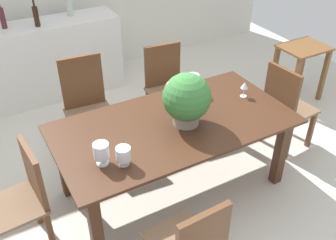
% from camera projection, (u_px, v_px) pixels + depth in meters
% --- Properties ---
extents(ground_plane, '(7.04, 7.04, 0.00)m').
position_uv_depth(ground_plane, '(162.00, 172.00, 3.84)').
color(ground_plane, silver).
extents(dining_table, '(2.04, 1.06, 0.74)m').
position_uv_depth(dining_table, '(174.00, 134.00, 3.32)').
color(dining_table, '#422616').
rests_on(dining_table, ground).
extents(chair_far_right, '(0.49, 0.44, 0.95)m').
position_uv_depth(chair_far_right, '(166.00, 83.00, 4.28)').
color(chair_far_right, brown).
rests_on(chair_far_right, ground).
extents(chair_far_left, '(0.50, 0.45, 1.02)m').
position_uv_depth(chair_far_left, '(86.00, 101.00, 3.90)').
color(chair_far_left, brown).
rests_on(chair_far_left, ground).
extents(chair_head_end, '(0.49, 0.46, 0.91)m').
position_uv_depth(chair_head_end, '(23.00, 196.00, 2.87)').
color(chair_head_end, brown).
rests_on(chair_head_end, ground).
extents(chair_foot_end, '(0.46, 0.47, 0.96)m').
position_uv_depth(chair_foot_end, '(285.00, 105.00, 3.90)').
color(chair_foot_end, brown).
rests_on(chair_foot_end, ground).
extents(flower_centerpiece, '(0.40, 0.41, 0.46)m').
position_uv_depth(flower_centerpiece, '(187.00, 99.00, 3.12)').
color(flower_centerpiece, gray).
rests_on(flower_centerpiece, dining_table).
extents(crystal_vase_left, '(0.11, 0.11, 0.15)m').
position_uv_depth(crystal_vase_left, '(123.00, 154.00, 2.77)').
color(crystal_vase_left, silver).
rests_on(crystal_vase_left, dining_table).
extents(crystal_vase_center_near, '(0.12, 0.12, 0.18)m').
position_uv_depth(crystal_vase_center_near, '(101.00, 152.00, 2.76)').
color(crystal_vase_center_near, silver).
rests_on(crystal_vase_center_near, dining_table).
extents(crystal_vase_right, '(0.12, 0.12, 0.19)m').
position_uv_depth(crystal_vase_right, '(193.00, 82.00, 3.62)').
color(crystal_vase_right, silver).
rests_on(crystal_vase_right, dining_table).
extents(wine_glass, '(0.07, 0.07, 0.15)m').
position_uv_depth(wine_glass, '(245.00, 86.00, 3.55)').
color(wine_glass, silver).
rests_on(wine_glass, dining_table).
extents(kitchen_counter, '(1.64, 0.50, 0.98)m').
position_uv_depth(kitchen_counter, '(55.00, 59.00, 4.87)').
color(kitchen_counter, silver).
rests_on(kitchen_counter, ground).
extents(wine_bottle_green, '(0.06, 0.06, 0.30)m').
position_uv_depth(wine_bottle_green, '(2.00, 18.00, 4.36)').
color(wine_bottle_green, '#511E28').
rests_on(wine_bottle_green, kitchen_counter).
extents(wine_bottle_amber, '(0.06, 0.06, 0.32)m').
position_uv_depth(wine_bottle_amber, '(36.00, 16.00, 4.41)').
color(wine_bottle_amber, black).
rests_on(wine_bottle_amber, kitchen_counter).
extents(wine_bottle_clear, '(0.07, 0.07, 0.30)m').
position_uv_depth(wine_bottle_clear, '(69.00, 6.00, 4.71)').
color(wine_bottle_clear, '#B2BFB7').
rests_on(wine_bottle_clear, kitchen_counter).
extents(side_table, '(0.57, 0.45, 0.72)m').
position_uv_depth(side_table, '(301.00, 61.00, 4.75)').
color(side_table, brown).
rests_on(side_table, ground).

